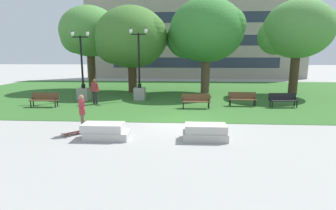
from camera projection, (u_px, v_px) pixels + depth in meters
The scene contains 18 objects.
ground_plane at pixel (182, 123), 13.15m from camera, with size 140.00×140.00×0.00m, color #A3A09B.
grass_lawn at pixel (183, 93), 22.94m from camera, with size 40.00×20.00×0.02m, color #336628.
concrete_block_center at pixel (105, 131), 10.72m from camera, with size 1.88×0.90×0.64m.
concrete_block_left at pixel (205, 132), 10.59m from camera, with size 1.80×0.90×0.64m.
person_skateboarder at pixel (82, 112), 11.33m from camera, with size 0.48×0.55×1.71m.
skateboard at pixel (74, 133), 11.31m from camera, with size 0.86×0.86×0.14m.
park_bench_near_left at pixel (242, 98), 17.34m from camera, with size 1.81×0.57×0.90m.
park_bench_near_right at pixel (196, 100), 16.60m from camera, with size 1.80×0.54×0.90m.
park_bench_far_left at pixel (283, 99), 16.90m from camera, with size 1.84×0.69×0.90m.
park_bench_far_right at pixel (45, 99), 17.04m from camera, with size 1.82×0.59×0.90m.
lamp_post_left at pixel (139, 86), 19.56m from camera, with size 1.32×0.80×5.28m.
lamp_post_right at pixel (83, 86), 19.33m from camera, with size 1.32×0.80×5.07m.
tree_near_right at pixel (131, 38), 22.79m from camera, with size 6.53×6.22×7.44m.
tree_far_left at pixel (206, 31), 22.15m from camera, with size 6.57×6.25×7.99m.
tree_near_left at pixel (89, 32), 24.59m from camera, with size 5.77×5.49×7.79m.
tree_far_right at pixel (297, 30), 21.27m from camera, with size 5.79×5.51×7.71m.
person_bystander_near_lawn at pixel (95, 90), 17.85m from camera, with size 0.76×0.38×1.71m.
building_facade_distant at pixel (196, 34), 35.87m from camera, with size 30.52×1.03×12.22m.
Camera 1 is at (0.05, -12.75, 3.44)m, focal length 28.00 mm.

